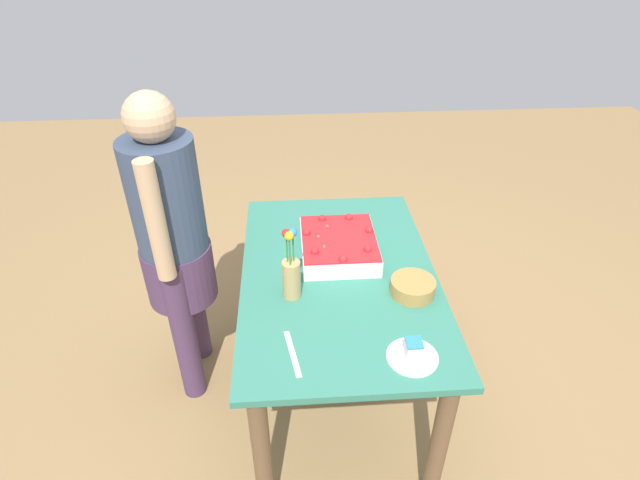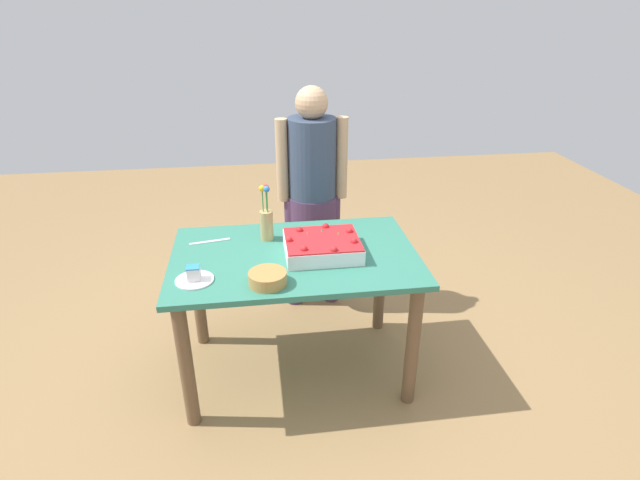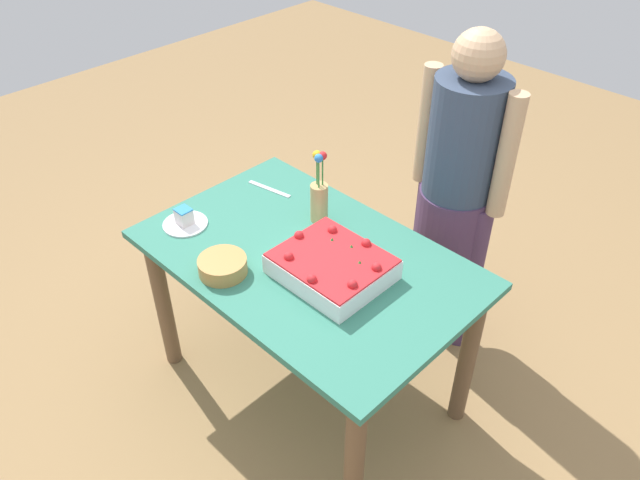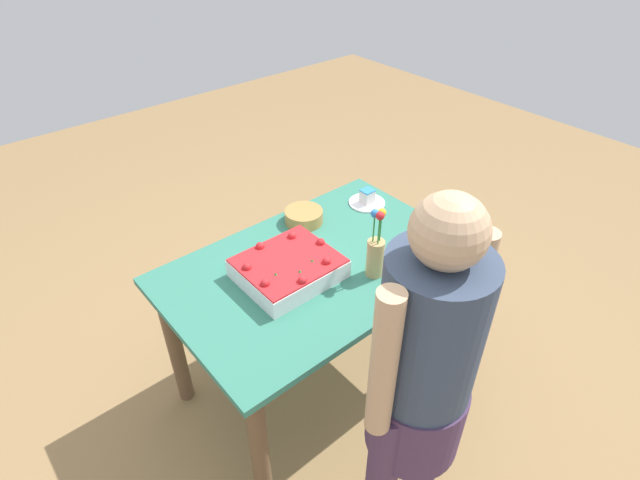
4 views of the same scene
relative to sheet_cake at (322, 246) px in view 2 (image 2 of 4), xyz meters
name	(u,v)px [view 2 (image 2 of 4)]	position (x,y,z in m)	size (l,w,h in m)	color
ground_plane	(297,367)	(0.14, -0.01, -0.80)	(8.00, 8.00, 0.00)	#967349
dining_table	(295,276)	(0.14, -0.01, -0.18)	(1.28, 0.82, 0.75)	#337964
sheet_cake	(322,246)	(0.00, 0.00, 0.00)	(0.39, 0.33, 0.11)	white
serving_plate_with_slice	(194,277)	(0.64, 0.19, -0.02)	(0.18, 0.18, 0.08)	white
cake_knife	(210,241)	(0.59, -0.22, -0.04)	(0.22, 0.02, 0.00)	silver
flower_vase	(266,221)	(0.28, -0.21, 0.07)	(0.07, 0.07, 0.31)	tan
fruit_bowl	(268,278)	(0.29, 0.27, -0.01)	(0.18, 0.18, 0.06)	#B18142
person_standing	(312,188)	(-0.04, -0.72, 0.06)	(0.45, 0.31, 1.49)	#4A3253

